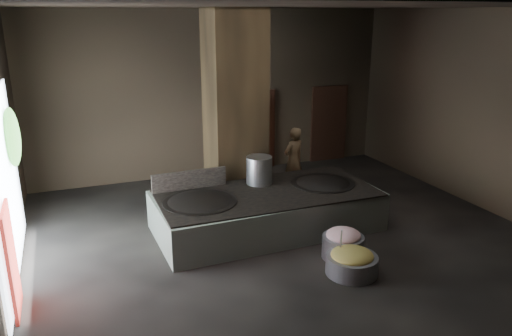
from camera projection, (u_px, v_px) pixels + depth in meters
name	position (u px, v px, depth m)	size (l,w,h in m)	color
floor	(280.00, 236.00, 10.38)	(10.00, 9.00, 0.10)	black
ceiling	(283.00, 3.00, 9.00)	(10.00, 9.00, 0.10)	black
back_wall	(214.00, 94.00, 13.73)	(10.00, 0.10, 4.50)	black
front_wall	(446.00, 211.00, 5.65)	(10.00, 0.10, 4.50)	black
right_wall	(482.00, 110.00, 11.45)	(0.10, 9.00, 4.50)	black
pillar	(235.00, 111.00, 11.27)	(1.20, 1.20, 4.50)	black
hearth_platform	(267.00, 211.00, 10.50)	(4.60, 2.20, 0.80)	#9EAF9E
platform_cap	(267.00, 192.00, 10.38)	(4.50, 2.16, 0.03)	black
wok_left	(200.00, 205.00, 9.85)	(1.45, 1.45, 0.40)	black
wok_left_rim	(200.00, 202.00, 9.83)	(1.48, 1.48, 0.05)	black
wok_right	(323.00, 186.00, 10.91)	(1.35, 1.35, 0.38)	black
wok_right_rim	(323.00, 183.00, 10.89)	(1.38, 1.38, 0.05)	black
stock_pot	(259.00, 170.00, 10.79)	(0.56, 0.56, 0.60)	silver
splash_guard	(189.00, 180.00, 10.48)	(1.60, 0.06, 0.40)	black
cook	(294.00, 160.00, 12.56)	(0.61, 0.39, 1.67)	brown
veg_basin	(352.00, 265.00, 8.74)	(0.91, 0.91, 0.34)	slate
veg_fill	(352.00, 255.00, 8.69)	(0.75, 0.75, 0.23)	olive
ladle	(341.00, 243.00, 8.71)	(0.03, 0.03, 0.72)	silver
meat_basin	(343.00, 247.00, 9.30)	(0.78, 0.78, 0.43)	slate
meat_fill	(343.00, 235.00, 9.23)	(0.65, 0.65, 0.25)	#C27483
doorway_near	(256.00, 131.00, 14.41)	(1.18, 0.08, 2.38)	black
doorway_near_glow	(252.00, 136.00, 14.08)	(0.82, 0.04, 1.95)	#8C6647
doorway_far	(329.00, 125.00, 15.24)	(1.18, 0.08, 2.38)	black
doorway_far_glow	(325.00, 127.00, 15.25)	(0.88, 0.04, 2.08)	#8C6647
left_opening	(6.00, 187.00, 8.34)	(0.04, 4.20, 3.10)	white
pavilion_sliver	(12.00, 261.00, 7.43)	(0.05, 0.90, 1.70)	maroon
tree_silhouette	(12.00, 137.00, 9.17)	(0.28, 1.10, 1.10)	#194714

